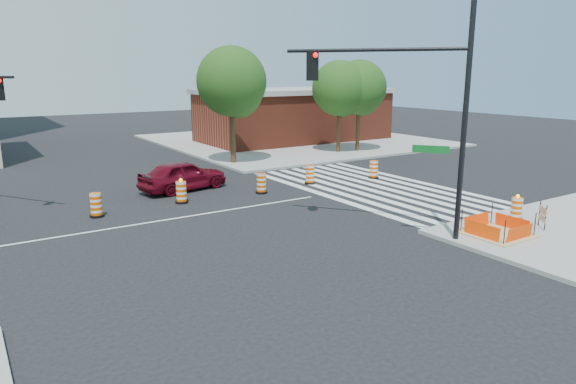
% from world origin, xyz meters
% --- Properties ---
extents(ground, '(120.00, 120.00, 0.00)m').
position_xyz_m(ground, '(0.00, 0.00, 0.00)').
color(ground, black).
rests_on(ground, ground).
extents(sidewalk_ne, '(22.00, 22.00, 0.15)m').
position_xyz_m(sidewalk_ne, '(18.00, 18.00, 0.07)').
color(sidewalk_ne, gray).
rests_on(sidewalk_ne, ground).
extents(crosswalk_east, '(6.75, 13.50, 0.01)m').
position_xyz_m(crosswalk_east, '(10.95, 0.00, 0.01)').
color(crosswalk_east, silver).
rests_on(crosswalk_east, ground).
extents(lane_centerline, '(14.00, 0.12, 0.01)m').
position_xyz_m(lane_centerline, '(0.00, 0.00, 0.01)').
color(lane_centerline, silver).
rests_on(lane_centerline, ground).
extents(excavation_pit, '(2.20, 2.20, 0.90)m').
position_xyz_m(excavation_pit, '(9.00, -9.00, 0.22)').
color(excavation_pit, tan).
rests_on(excavation_pit, ground).
extents(brick_storefront, '(16.50, 8.50, 4.60)m').
position_xyz_m(brick_storefront, '(18.00, 18.00, 2.32)').
color(brick_storefront, maroon).
rests_on(brick_storefront, ground).
extents(red_coupe, '(4.88, 2.71, 1.57)m').
position_xyz_m(red_coupe, '(2.31, 4.84, 0.79)').
color(red_coupe, '#610817').
rests_on(red_coupe, ground).
extents(signal_pole_se, '(4.11, 5.14, 8.52)m').
position_xyz_m(signal_pole_se, '(6.22, -7.10, 5.21)').
color(signal_pole_se, black).
rests_on(signal_pole_se, ground).
extents(pit_drum, '(0.55, 0.55, 1.09)m').
position_xyz_m(pit_drum, '(11.23, -8.29, 0.60)').
color(pit_drum, black).
rests_on(pit_drum, ground).
extents(barricade, '(0.58, 0.63, 0.97)m').
position_xyz_m(barricade, '(11.20, -9.40, 0.68)').
color(barricade, '#DC5204').
rests_on(barricade, ground).
extents(tree_north_c, '(4.51, 4.51, 7.67)m').
position_xyz_m(tree_north_c, '(8.05, 10.29, 5.15)').
color(tree_north_c, '#382314').
rests_on(tree_north_c, ground).
extents(tree_north_d, '(4.05, 4.05, 6.88)m').
position_xyz_m(tree_north_d, '(16.81, 10.17, 4.62)').
color(tree_north_d, '#382314').
rests_on(tree_north_d, ground).
extents(tree_north_e, '(4.07, 4.07, 6.93)m').
position_xyz_m(tree_north_e, '(18.43, 9.87, 4.65)').
color(tree_north_e, '#382314').
rests_on(tree_north_e, ground).
extents(median_drum_2, '(0.60, 0.60, 1.02)m').
position_xyz_m(median_drum_2, '(-2.70, 2.06, 0.48)').
color(median_drum_2, black).
rests_on(median_drum_2, ground).
extents(median_drum_3, '(0.60, 0.60, 1.18)m').
position_xyz_m(median_drum_3, '(1.22, 2.35, 0.49)').
color(median_drum_3, black).
rests_on(median_drum_3, ground).
extents(median_drum_4, '(0.60, 0.60, 1.02)m').
position_xyz_m(median_drum_4, '(5.36, 2.03, 0.48)').
color(median_drum_4, black).
rests_on(median_drum_4, ground).
extents(median_drum_5, '(0.60, 0.60, 1.02)m').
position_xyz_m(median_drum_5, '(8.74, 2.51, 0.48)').
color(median_drum_5, black).
rests_on(median_drum_5, ground).
extents(median_drum_6, '(0.60, 0.60, 1.02)m').
position_xyz_m(median_drum_6, '(12.69, 1.73, 0.48)').
color(median_drum_6, black).
rests_on(median_drum_6, ground).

